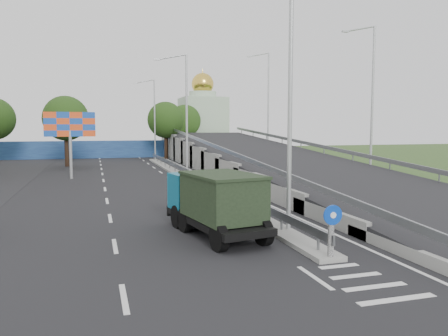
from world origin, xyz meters
name	(u,v)px	position (x,y,z in m)	size (l,w,h in m)	color
ground	(372,287)	(0.00, 0.00, 0.00)	(160.00, 160.00, 0.00)	#2D4C1E
road_surface	(158,189)	(-3.00, 20.00, 0.00)	(26.00, 90.00, 0.04)	black
median	(189,180)	(0.00, 24.00, 0.10)	(1.00, 44.00, 0.20)	gray
overpass_ramp	(276,157)	(7.50, 24.00, 1.75)	(10.00, 50.00, 3.50)	gray
median_guardrail	(189,172)	(0.00, 24.00, 0.75)	(0.09, 44.00, 0.71)	gray
sign_bollard	(331,231)	(0.00, 2.17, 1.03)	(0.64, 0.23, 1.67)	black
lamp_post_near	(286,88)	(0.11, 6.00, 5.81)	(2.74, 0.18, 10.08)	#B2B5B7
lamp_post_mid	(184,108)	(0.11, 26.00, 5.81)	(2.74, 0.18, 10.08)	#B2B5B7
lamp_post_far	(153,115)	(0.11, 46.00, 5.81)	(2.74, 0.18, 10.08)	#B2B5B7
blue_wall	(118,149)	(-4.00, 52.00, 1.20)	(30.00, 0.50, 2.40)	navy
church	(203,121)	(10.00, 60.00, 5.31)	(7.00, 7.00, 13.80)	#B2CCAD
billboard	(70,128)	(-9.00, 28.00, 4.19)	(4.00, 0.24, 5.50)	#B2B5B7
tree_left_mid	(66,119)	(-10.00, 40.00, 5.18)	(4.80, 4.80, 7.60)	black
tree_median_far	(166,120)	(2.00, 48.00, 5.18)	(4.80, 4.80, 7.60)	black
tree_ramp_far	(185,121)	(6.00, 55.00, 5.18)	(4.80, 4.80, 7.60)	black
dump_truck	(214,200)	(-2.60, 6.69, 1.40)	(3.05, 6.02, 2.53)	black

